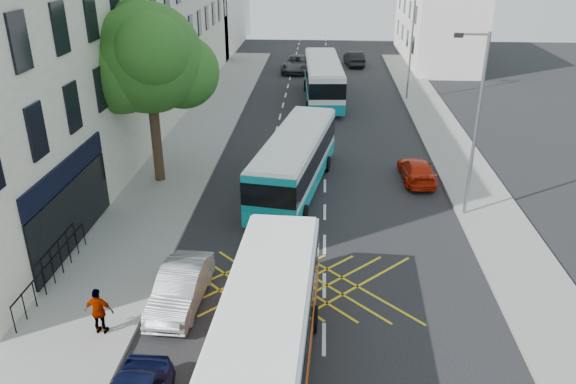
% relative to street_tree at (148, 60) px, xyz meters
% --- Properties ---
extents(pavement_left, '(5.00, 70.00, 0.15)m').
position_rel_street_tree_xyz_m(pavement_left, '(0.01, 0.03, -6.22)').
color(pavement_left, gray).
rests_on(pavement_left, ground).
extents(pavement_right, '(3.00, 70.00, 0.15)m').
position_rel_street_tree_xyz_m(pavement_right, '(16.01, 0.03, -6.22)').
color(pavement_right, gray).
rests_on(pavement_right, ground).
extents(terrace_main, '(8.30, 45.00, 13.50)m').
position_rel_street_tree_xyz_m(terrace_main, '(-5.49, 9.52, 0.46)').
color(terrace_main, beige).
rests_on(terrace_main, ground).
extents(terrace_far, '(8.00, 20.00, 10.00)m').
position_rel_street_tree_xyz_m(terrace_far, '(-5.49, 40.03, -1.29)').
color(terrace_far, silver).
rests_on(terrace_far, ground).
extents(building_right, '(6.00, 18.00, 8.00)m').
position_rel_street_tree_xyz_m(building_right, '(19.51, 33.03, -2.29)').
color(building_right, silver).
rests_on(building_right, ground).
extents(street_tree, '(6.30, 5.70, 8.80)m').
position_rel_street_tree_xyz_m(street_tree, '(0.00, 0.00, 0.00)').
color(street_tree, '#382619').
rests_on(street_tree, pavement_left).
extents(lamp_near, '(1.45, 0.15, 8.00)m').
position_rel_street_tree_xyz_m(lamp_near, '(14.71, -2.97, -1.68)').
color(lamp_near, slate).
rests_on(lamp_near, pavement_right).
extents(lamp_far, '(1.45, 0.15, 8.00)m').
position_rel_street_tree_xyz_m(lamp_far, '(14.71, 17.03, -1.68)').
color(lamp_far, slate).
rests_on(lamp_far, pavement_right).
extents(railings, '(0.08, 5.60, 1.14)m').
position_rel_street_tree_xyz_m(railings, '(-1.19, -9.67, -5.57)').
color(railings, black).
rests_on(railings, pavement_left).
extents(bus_near, '(2.91, 10.49, 2.92)m').
position_rel_street_tree_xyz_m(bus_near, '(6.87, -14.31, -4.75)').
color(bus_near, silver).
rests_on(bus_near, ground).
extents(bus_mid, '(4.04, 10.48, 2.87)m').
position_rel_street_tree_xyz_m(bus_mid, '(7.00, -0.50, -4.78)').
color(bus_mid, silver).
rests_on(bus_mid, ground).
extents(bus_far, '(3.21, 11.14, 3.10)m').
position_rel_street_tree_xyz_m(bus_far, '(8.29, 16.65, -4.66)').
color(bus_far, silver).
rests_on(bus_far, ground).
extents(parked_car_silver, '(1.62, 4.13, 1.34)m').
position_rel_street_tree_xyz_m(parked_car_silver, '(3.61, -10.40, -5.62)').
color(parked_car_silver, '#929499').
rests_on(parked_car_silver, ground).
extents(red_hatchback, '(1.70, 3.92, 1.12)m').
position_rel_street_tree_xyz_m(red_hatchback, '(13.26, 1.07, -5.73)').
color(red_hatchback, red).
rests_on(red_hatchback, ground).
extents(distant_car_grey, '(3.01, 5.50, 1.46)m').
position_rel_street_tree_xyz_m(distant_car_grey, '(5.79, 26.84, -5.56)').
color(distant_car_grey, '#3F4147').
rests_on(distant_car_grey, ground).
extents(distant_car_dark, '(2.03, 4.36, 1.38)m').
position_rel_street_tree_xyz_m(distant_car_dark, '(11.29, 29.87, -5.60)').
color(distant_car_dark, black).
rests_on(distant_car_dark, ground).
extents(pedestrian_far, '(0.96, 0.44, 1.60)m').
position_rel_street_tree_xyz_m(pedestrian_far, '(1.51, -12.25, -5.34)').
color(pedestrian_far, gray).
rests_on(pedestrian_far, pavement_left).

